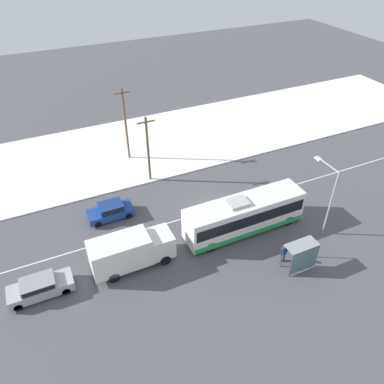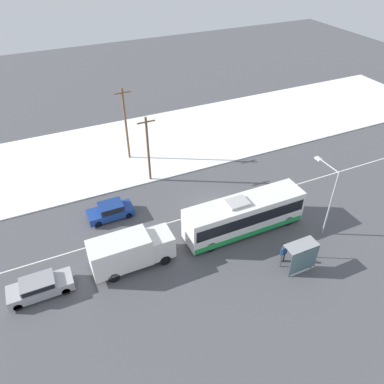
# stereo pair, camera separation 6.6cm
# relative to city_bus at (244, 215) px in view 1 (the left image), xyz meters

# --- Properties ---
(ground_plane) EXTENTS (120.00, 120.00, 0.00)m
(ground_plane) POSITION_rel_city_bus_xyz_m (-1.07, 3.58, -1.68)
(ground_plane) COLOR #4C4C51
(snow_lot) EXTENTS (80.00, 15.17, 0.12)m
(snow_lot) POSITION_rel_city_bus_xyz_m (-1.07, 17.81, -1.62)
(snow_lot) COLOR white
(snow_lot) RESTS_ON ground_plane
(lane_marking_center) EXTENTS (60.00, 0.12, 0.00)m
(lane_marking_center) POSITION_rel_city_bus_xyz_m (-1.07, 3.58, -1.68)
(lane_marking_center) COLOR silver
(lane_marking_center) RESTS_ON ground_plane
(city_bus) EXTENTS (10.74, 2.57, 3.44)m
(city_bus) POSITION_rel_city_bus_xyz_m (0.00, 0.00, 0.00)
(city_bus) COLOR white
(city_bus) RESTS_ON ground_plane
(box_truck) EXTENTS (6.51, 2.30, 2.94)m
(box_truck) POSITION_rel_city_bus_xyz_m (-10.20, 0.11, -0.06)
(box_truck) COLOR silver
(box_truck) RESTS_ON ground_plane
(sedan_car) EXTENTS (4.12, 1.80, 1.50)m
(sedan_car) POSITION_rel_city_bus_xyz_m (-10.13, 6.55, -0.86)
(sedan_car) COLOR navy
(sedan_car) RESTS_ON ground_plane
(parked_car_near_truck) EXTENTS (4.62, 1.80, 1.45)m
(parked_car_near_truck) POSITION_rel_city_bus_xyz_m (-17.08, 0.21, -0.88)
(parked_car_near_truck) COLOR #9E9EA3
(parked_car_near_truck) RESTS_ON ground_plane
(pedestrian_at_stop) EXTENTS (0.65, 0.29, 1.81)m
(pedestrian_at_stop) POSITION_rel_city_bus_xyz_m (0.95, -4.57, -0.57)
(pedestrian_at_stop) COLOR #23232D
(pedestrian_at_stop) RESTS_ON ground_plane
(bus_shelter) EXTENTS (2.56, 1.20, 2.40)m
(bus_shelter) POSITION_rel_city_bus_xyz_m (1.69, -5.81, -0.01)
(bus_shelter) COLOR gray
(bus_shelter) RESTS_ON ground_plane
(streetlamp) EXTENTS (0.36, 2.78, 6.55)m
(streetlamp) POSITION_rel_city_bus_xyz_m (6.08, -2.76, 2.55)
(streetlamp) COLOR #9EA3A8
(streetlamp) RESTS_ON ground_plane
(utility_pole_roadside) EXTENTS (1.80, 0.24, 7.17)m
(utility_pole_roadside) POSITION_rel_city_bus_xyz_m (-4.82, 10.75, 2.09)
(utility_pole_roadside) COLOR brown
(utility_pole_roadside) RESTS_ON ground_plane
(utility_pole_snowlot) EXTENTS (1.80, 0.24, 8.32)m
(utility_pole_snowlot) POSITION_rel_city_bus_xyz_m (-5.53, 15.85, 2.67)
(utility_pole_snowlot) COLOR brown
(utility_pole_snowlot) RESTS_ON ground_plane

